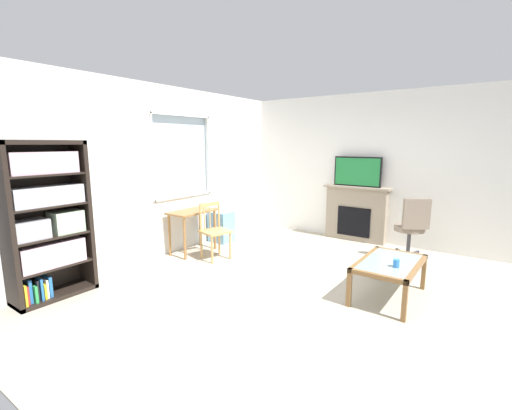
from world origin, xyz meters
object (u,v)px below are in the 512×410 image
at_px(desk_under_window, 192,218).
at_px(fireplace, 356,213).
at_px(bookshelf, 46,219).
at_px(coffee_table, 389,266).
at_px(sippy_cup, 396,263).
at_px(tv, 357,172).
at_px(plastic_drawer_unit, 221,226).
at_px(office_chair, 412,225).
at_px(wooden_chair, 214,230).

bearing_deg(desk_under_window, fireplace, -40.12).
distance_m(bookshelf, fireplace, 5.05).
bearing_deg(coffee_table, fireplace, 28.80).
bearing_deg(desk_under_window, sippy_cup, -90.81).
height_order(bookshelf, tv, bookshelf).
bearing_deg(sippy_cup, plastic_drawer_unit, 76.05).
bearing_deg(sippy_cup, bookshelf, 122.56).
bearing_deg(tv, bookshelf, 155.44).
distance_m(office_chair, sippy_cup, 1.88).
bearing_deg(plastic_drawer_unit, bookshelf, 178.92).
xyz_separation_m(wooden_chair, fireplace, (2.37, -1.46, 0.06)).
bearing_deg(plastic_drawer_unit, tv, -52.79).
height_order(plastic_drawer_unit, tv, tv).
relative_size(desk_under_window, wooden_chair, 0.90).
xyz_separation_m(wooden_chair, tv, (2.35, -1.46, 0.86)).
relative_size(tv, sippy_cup, 9.80).
bearing_deg(sippy_cup, tv, 29.40).
xyz_separation_m(fireplace, coffee_table, (-2.23, -1.23, -0.13)).
bearing_deg(fireplace, office_chair, -115.31).
distance_m(bookshelf, coffee_table, 4.10).
relative_size(bookshelf, office_chair, 1.88).
bearing_deg(plastic_drawer_unit, fireplace, -52.47).
relative_size(bookshelf, wooden_chair, 2.08).
relative_size(fireplace, sippy_cup, 13.74).
relative_size(desk_under_window, fireplace, 0.65).
xyz_separation_m(bookshelf, desk_under_window, (2.23, -0.11, -0.38)).
distance_m(wooden_chair, office_chair, 3.17).
distance_m(fireplace, coffee_table, 2.55).
distance_m(tv, coffee_table, 2.70).
bearing_deg(coffee_table, office_chair, 3.85).
relative_size(plastic_drawer_unit, tv, 0.65).
xyz_separation_m(desk_under_window, office_chair, (1.82, -3.09, -0.04)).
bearing_deg(office_chair, wooden_chair, 125.59).
bearing_deg(bookshelf, wooden_chair, -15.73).
relative_size(bookshelf, sippy_cup, 20.84).
relative_size(bookshelf, desk_under_window, 2.32).
distance_m(coffee_table, sippy_cup, 0.22).
relative_size(wooden_chair, tv, 1.02).
bearing_deg(coffee_table, tv, 28.99).
relative_size(desk_under_window, plastic_drawer_unit, 1.41).
xyz_separation_m(plastic_drawer_unit, office_chair, (1.03, -3.14, 0.27)).
height_order(office_chair, coffee_table, office_chair).
xyz_separation_m(fireplace, office_chair, (-0.53, -1.11, 0.03)).
bearing_deg(wooden_chair, fireplace, -31.67).
xyz_separation_m(plastic_drawer_unit, fireplace, (1.56, -2.03, 0.24)).
height_order(office_chair, sippy_cup, office_chair).
bearing_deg(tv, sippy_cup, -150.60).
bearing_deg(office_chair, bookshelf, 141.72).
xyz_separation_m(bookshelf, fireplace, (4.58, -2.08, -0.44)).
xyz_separation_m(fireplace, sippy_cup, (-2.39, -1.34, -0.03)).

